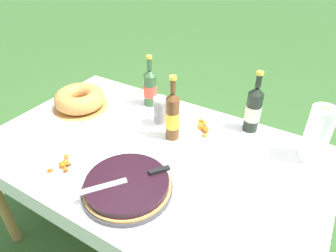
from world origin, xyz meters
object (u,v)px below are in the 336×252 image
(bundt_cake, at_px, (80,99))
(snack_plate_near, at_px, (61,166))
(cider_bottle_green, at_px, (150,87))
(cider_bottle_amber, at_px, (173,116))
(paper_towel_roll, at_px, (317,135))
(cup_stack, at_px, (160,111))
(snack_plate_left, at_px, (203,129))
(serving_knife, at_px, (134,178))
(berry_tart, at_px, (127,186))
(juice_bottle_red, at_px, (253,109))

(bundt_cake, relative_size, snack_plate_near, 1.46)
(cider_bottle_green, bearing_deg, cider_bottle_amber, -38.23)
(bundt_cake, height_order, paper_towel_roll, paper_towel_roll)
(cup_stack, distance_m, snack_plate_left, 0.25)
(serving_knife, height_order, cider_bottle_amber, cider_bottle_amber)
(cup_stack, bearing_deg, paper_towel_roll, 9.07)
(serving_knife, xyz_separation_m, bundt_cake, (-0.67, 0.37, -0.01))
(serving_knife, xyz_separation_m, cider_bottle_green, (-0.33, 0.61, 0.05))
(berry_tart, bearing_deg, serving_knife, 53.03)
(berry_tart, height_order, cider_bottle_amber, cider_bottle_amber)
(cider_bottle_green, relative_size, snack_plate_near, 1.39)
(cider_bottle_green, xyz_separation_m, juice_bottle_red, (0.60, 0.05, 0.01))
(snack_plate_left, height_order, paper_towel_roll, paper_towel_roll)
(juice_bottle_red, bearing_deg, snack_plate_near, -130.61)
(berry_tart, distance_m, bundt_cake, 0.76)
(cup_stack, height_order, snack_plate_near, cup_stack)
(berry_tart, relative_size, serving_knife, 1.19)
(bundt_cake, relative_size, cider_bottle_amber, 0.95)
(serving_knife, xyz_separation_m, snack_plate_near, (-0.36, -0.07, -0.05))
(serving_knife, bearing_deg, cider_bottle_amber, -136.13)
(serving_knife, distance_m, juice_bottle_red, 0.72)
(bundt_cake, xyz_separation_m, cider_bottle_green, (0.34, 0.24, 0.06))
(cup_stack, bearing_deg, snack_plate_near, -109.98)
(cup_stack, bearing_deg, cider_bottle_amber, -31.71)
(berry_tart, relative_size, cup_stack, 2.29)
(bundt_cake, bearing_deg, snack_plate_left, 11.64)
(cup_stack, distance_m, juice_bottle_red, 0.48)
(berry_tart, xyz_separation_m, juice_bottle_red, (0.29, 0.69, 0.10))
(cup_stack, xyz_separation_m, paper_towel_roll, (0.75, 0.12, 0.05))
(serving_knife, bearing_deg, berry_tart, 0.00)
(cider_bottle_amber, xyz_separation_m, paper_towel_roll, (0.63, 0.19, 0.00))
(cup_stack, xyz_separation_m, cider_bottle_green, (-0.17, 0.15, 0.03))
(serving_knife, bearing_deg, snack_plate_near, -42.39)
(serving_knife, relative_size, paper_towel_roll, 1.15)
(serving_knife, bearing_deg, juice_bottle_red, -165.18)
(juice_bottle_red, relative_size, snack_plate_near, 1.51)
(cider_bottle_green, xyz_separation_m, snack_plate_left, (0.40, -0.09, -0.10))
(serving_knife, bearing_deg, snack_plate_left, -150.30)
(bundt_cake, relative_size, juice_bottle_red, 0.97)
(serving_knife, bearing_deg, paper_towel_roll, 171.79)
(cider_bottle_amber, xyz_separation_m, juice_bottle_red, (0.32, 0.27, -0.01))
(snack_plate_near, bearing_deg, cider_bottle_amber, 55.93)
(juice_bottle_red, bearing_deg, snack_plate_left, -144.85)
(serving_knife, height_order, cider_bottle_green, cider_bottle_green)
(cider_bottle_amber, relative_size, snack_plate_left, 1.65)
(paper_towel_roll, bearing_deg, bundt_cake, -170.37)
(cider_bottle_amber, distance_m, snack_plate_left, 0.21)
(cider_bottle_amber, relative_size, paper_towel_roll, 1.26)
(snack_plate_near, xyz_separation_m, paper_towel_roll, (0.94, 0.65, 0.12))
(cider_bottle_green, relative_size, paper_towel_roll, 1.12)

